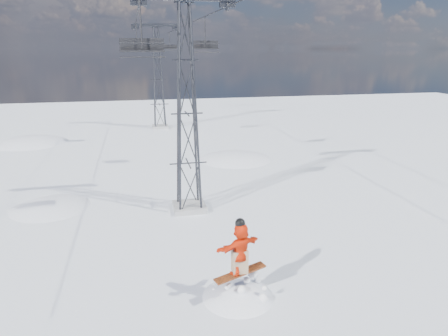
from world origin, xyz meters
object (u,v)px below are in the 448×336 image
Objects in this scene: lift_tower_far at (158,80)px; lift_tower_near at (187,114)px; lift_chair_near at (142,46)px; snowboarder_jump at (237,333)px.

lift_tower_near is at bearing -90.00° from lift_tower_far.
lift_chair_near is (-2.20, -27.30, 3.44)m from lift_tower_far.
snowboarder_jump is at bearing -66.26° from lift_chair_near.
lift_chair_near is at bearing -94.61° from lift_tower_far.
lift_tower_near is at bearing 94.08° from snowboarder_jump.
lift_tower_near is 1.00× the size of lift_tower_far.
lift_tower_near and lift_tower_far have the same top height.
lift_tower_near is 1.59× the size of snowboarder_jump.
lift_tower_far is at bearing 90.00° from lift_tower_near.
lift_chair_near is (-2.20, -2.30, 3.44)m from lift_tower_near.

